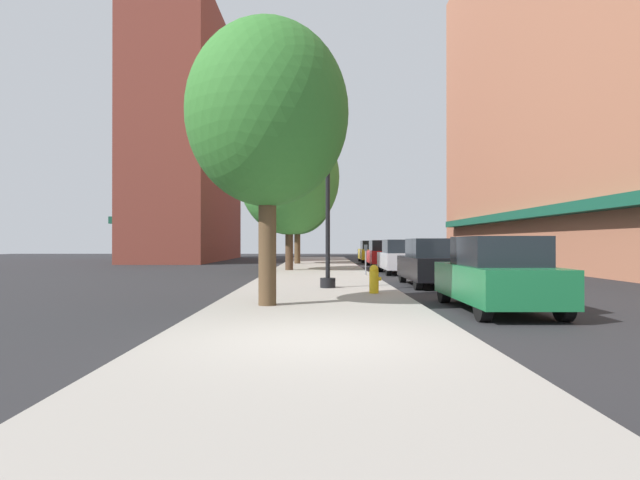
# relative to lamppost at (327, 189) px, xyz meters

# --- Properties ---
(ground_plane) EXTENTS (90.00, 90.00, 0.00)m
(ground_plane) POSITION_rel_lamppost_xyz_m (3.68, 9.33, -3.20)
(ground_plane) COLOR #232326
(sidewalk_slab) EXTENTS (4.80, 50.00, 0.12)m
(sidewalk_slab) POSITION_rel_lamppost_xyz_m (-0.32, 10.33, -3.14)
(sidewalk_slab) COLOR gray
(sidewalk_slab) RESTS_ON ground
(building_right_brick) EXTENTS (6.80, 40.00, 23.92)m
(building_right_brick) POSITION_rel_lamppost_xyz_m (14.67, 13.33, 8.73)
(building_right_brick) COLOR #9E6047
(building_right_brick) RESTS_ON ground
(building_far_background) EXTENTS (6.80, 18.00, 20.23)m
(building_far_background) POSITION_rel_lamppost_xyz_m (-11.33, 28.33, 6.89)
(building_far_background) COLOR brown
(building_far_background) RESTS_ON ground
(lamppost) EXTENTS (0.48, 0.48, 5.90)m
(lamppost) POSITION_rel_lamppost_xyz_m (0.00, 0.00, 0.00)
(lamppost) COLOR black
(lamppost) RESTS_ON sidewalk_slab
(fire_hydrant) EXTENTS (0.33, 0.26, 0.79)m
(fire_hydrant) POSITION_rel_lamppost_xyz_m (1.26, -1.81, -2.68)
(fire_hydrant) COLOR gold
(fire_hydrant) RESTS_ON sidewalk_slab
(parking_meter_near) EXTENTS (0.14, 0.09, 1.31)m
(parking_meter_near) POSITION_rel_lamppost_xyz_m (1.73, 6.29, -2.25)
(parking_meter_near) COLOR slate
(parking_meter_near) RESTS_ON sidewalk_slab
(tree_near) EXTENTS (5.13, 5.13, 7.70)m
(tree_near) POSITION_rel_lamppost_xyz_m (-1.82, 10.57, 1.66)
(tree_near) COLOR #422D1E
(tree_near) RESTS_ON sidewalk_slab
(tree_mid) EXTENTS (4.87, 4.87, 7.53)m
(tree_mid) POSITION_rel_lamppost_xyz_m (-1.76, 18.86, 1.63)
(tree_mid) COLOR #4C3823
(tree_mid) RESTS_ON sidewalk_slab
(tree_far) EXTENTS (3.65, 3.65, 6.42)m
(tree_far) POSITION_rel_lamppost_xyz_m (-1.42, -4.59, 1.21)
(tree_far) COLOR #4C3823
(tree_far) RESTS_ON sidewalk_slab
(car_green) EXTENTS (1.80, 4.30, 1.66)m
(car_green) POSITION_rel_lamppost_xyz_m (3.68, -4.71, -2.39)
(car_green) COLOR black
(car_green) RESTS_ON ground
(car_black) EXTENTS (1.80, 4.30, 1.66)m
(car_black) POSITION_rel_lamppost_xyz_m (3.68, 2.03, -2.39)
(car_black) COLOR black
(car_black) RESTS_ON ground
(car_silver) EXTENTS (1.80, 4.30, 1.66)m
(car_silver) POSITION_rel_lamppost_xyz_m (3.68, 9.31, -2.39)
(car_silver) COLOR black
(car_silver) RESTS_ON ground
(car_red) EXTENTS (1.80, 4.30, 1.66)m
(car_red) POSITION_rel_lamppost_xyz_m (3.68, 16.48, -2.39)
(car_red) COLOR black
(car_red) RESTS_ON ground
(car_yellow) EXTENTS (1.80, 4.30, 1.66)m
(car_yellow) POSITION_rel_lamppost_xyz_m (3.68, 23.70, -2.39)
(car_yellow) COLOR black
(car_yellow) RESTS_ON ground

